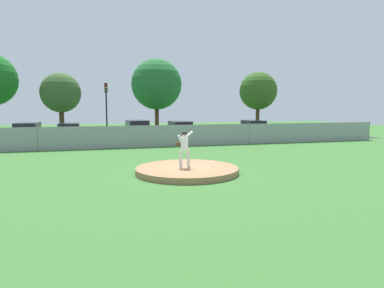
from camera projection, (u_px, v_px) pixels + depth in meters
ground_plane at (163, 155)px, 20.57m from camera, size 80.00×80.00×0.00m
asphalt_strip at (145, 141)px, 28.71m from camera, size 44.00×7.00×0.01m
pitchers_mound at (187, 170)px, 14.81m from camera, size 4.61×4.61×0.26m
pitcher_youth at (184, 146)px, 14.67m from camera, size 0.82×0.32×1.63m
baseball at (213, 166)px, 14.87m from camera, size 0.07×0.07×0.07m
chainlink_fence at (153, 136)px, 24.31m from camera, size 38.95×0.07×1.71m
parked_car_navy at (253, 129)px, 31.62m from camera, size 1.84×4.46×1.67m
parked_car_slate at (28, 134)px, 26.03m from camera, size 1.87×4.44×1.72m
parked_car_burgundy at (137, 131)px, 28.18m from camera, size 2.12×4.86×1.82m
parked_car_charcoal at (69, 134)px, 26.78m from camera, size 1.84×4.32×1.64m
parked_car_red at (180, 131)px, 29.68m from camera, size 2.03×4.60×1.67m
traffic_cone_orange at (246, 139)px, 28.02m from camera, size 0.40×0.40×0.55m
traffic_light_near at (106, 101)px, 31.81m from camera, size 0.28×0.46×5.21m
tree_tall_centre at (61, 93)px, 34.06m from camera, size 4.06×4.06×6.42m
tree_broad_left at (157, 84)px, 38.31m from camera, size 5.82×5.82×8.45m
tree_broad_right at (258, 91)px, 39.85m from camera, size 4.52×4.52×7.12m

